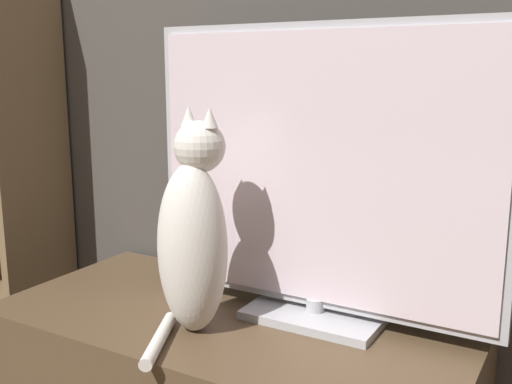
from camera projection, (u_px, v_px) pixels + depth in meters
The scene contains 2 objects.
tv at pixel (319, 179), 1.35m from camera, with size 0.85×0.19×0.68m.
cat at pixel (194, 236), 1.32m from camera, with size 0.18×0.31×0.50m.
Camera 1 is at (0.73, -0.23, 1.08)m, focal length 42.00 mm.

